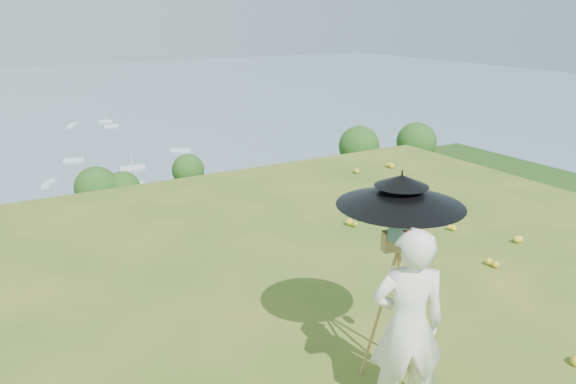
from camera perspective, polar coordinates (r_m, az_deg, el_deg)
ground at (r=7.28m, az=7.31°, el=-12.25°), size 14.00×14.00×0.00m
shoreline_tier at (r=89.31m, az=-24.80°, el=-10.41°), size 170.00×28.00×8.00m
slope_trees at (r=44.25m, az=-22.46°, el=-8.63°), size 110.00×50.00×6.00m
harbor_town at (r=86.62m, az=-25.35°, el=-6.59°), size 110.00×22.00×5.00m
wildflowers at (r=7.42m, az=6.15°, el=-11.04°), size 10.00×10.50×0.12m
painter at (r=5.28m, az=12.06°, el=-13.14°), size 0.81×0.70×1.88m
field_easel at (r=5.84m, az=10.85°, el=-10.62°), size 0.85×0.85×1.76m
sun_umbrella at (r=5.48m, az=11.31°, el=-1.69°), size 1.62×1.62×0.77m
painter_cap at (r=4.90m, az=12.72°, el=-4.18°), size 0.23×0.26×0.10m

